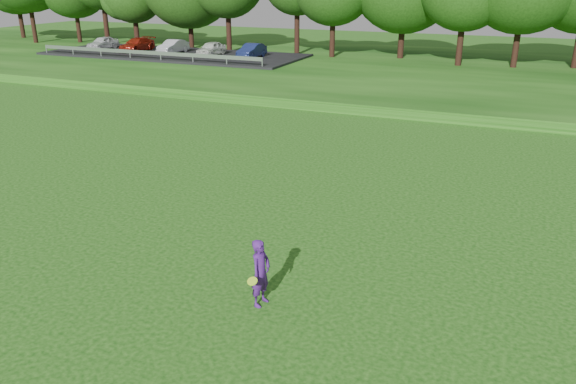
% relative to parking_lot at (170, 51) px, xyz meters
% --- Properties ---
extents(ground, '(140.00, 140.00, 0.00)m').
position_rel_parking_lot_xyz_m(ground, '(24.18, -32.80, -1.01)').
color(ground, '#103D0B').
rests_on(ground, ground).
extents(berm, '(130.00, 30.00, 0.60)m').
position_rel_parking_lot_xyz_m(berm, '(24.18, 1.20, -0.71)').
color(berm, '#103D0B').
rests_on(berm, ground).
extents(walking_path, '(130.00, 1.60, 0.04)m').
position_rel_parking_lot_xyz_m(walking_path, '(24.18, -12.80, -0.99)').
color(walking_path, gray).
rests_on(walking_path, ground).
extents(parking_lot, '(24.00, 9.00, 1.38)m').
position_rel_parking_lot_xyz_m(parking_lot, '(0.00, 0.00, 0.00)').
color(parking_lot, black).
rests_on(parking_lot, berm).
extents(woman, '(0.47, 0.97, 1.68)m').
position_rel_parking_lot_xyz_m(woman, '(25.20, -33.59, -0.17)').
color(woman, '#4A1A76').
rests_on(woman, ground).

